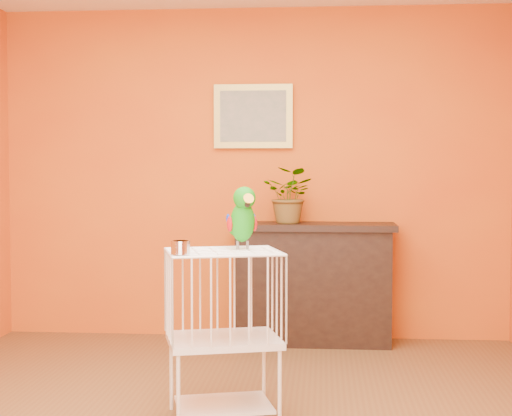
{
  "coord_description": "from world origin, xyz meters",
  "views": [
    {
      "loc": [
        0.55,
        -3.93,
        1.35
      ],
      "look_at": [
        0.19,
        0.21,
        1.13
      ],
      "focal_mm": 55.0,
      "sensor_mm": 36.0,
      "label": 1
    }
  ],
  "objects": [
    {
      "name": "room_shell",
      "position": [
        0.0,
        0.0,
        1.58
      ],
      "size": [
        4.5,
        4.5,
        4.5
      ],
      "color": "#D36013",
      "rests_on": "ground"
    },
    {
      "name": "console_cabinet",
      "position": [
        0.48,
        2.03,
        0.46
      ],
      "size": [
        1.24,
        0.45,
        0.92
      ],
      "color": "black",
      "rests_on": "ground"
    },
    {
      "name": "potted_plant",
      "position": [
        0.3,
        2.0,
        1.09
      ],
      "size": [
        0.5,
        0.53,
        0.33
      ],
      "primitive_type": "imported",
      "rotation": [
        0.0,
        0.0,
        -0.34
      ],
      "color": "#26722D",
      "rests_on": "console_cabinet"
    },
    {
      "name": "framed_picture",
      "position": [
        0.0,
        2.22,
        1.75
      ],
      "size": [
        0.62,
        0.04,
        0.5
      ],
      "color": "#B2983F",
      "rests_on": "room_shell"
    },
    {
      "name": "birdcage",
      "position": [
        0.02,
        0.19,
        0.47
      ],
      "size": [
        0.69,
        0.59,
        0.9
      ],
      "rotation": [
        0.0,
        0.0,
        0.28
      ],
      "color": "white",
      "rests_on": "ground"
    },
    {
      "name": "feed_cup",
      "position": [
        -0.17,
        -0.02,
        0.94
      ],
      "size": [
        0.1,
        0.1,
        0.07
      ],
      "primitive_type": "cylinder",
      "color": "silver",
      "rests_on": "birdcage"
    },
    {
      "name": "parrot",
      "position": [
        0.12,
        0.27,
        1.08
      ],
      "size": [
        0.19,
        0.31,
        0.35
      ],
      "rotation": [
        0.0,
        0.0,
        0.37
      ],
      "color": "#59544C",
      "rests_on": "birdcage"
    }
  ]
}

